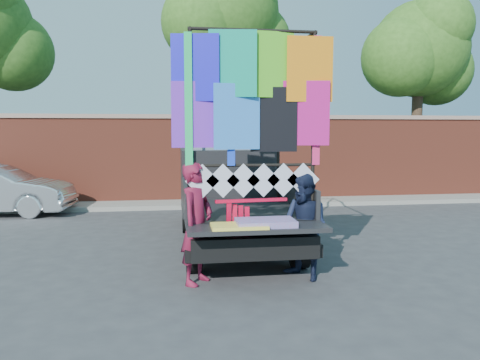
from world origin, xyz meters
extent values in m
plane|color=#38383A|center=(0.00, 0.00, 0.00)|extent=(90.00, 90.00, 0.00)
cube|color=brown|center=(0.00, 7.00, 1.25)|extent=(30.00, 0.35, 2.50)
cube|color=gray|center=(0.00, 7.00, 2.55)|extent=(30.00, 0.45, 0.12)
cube|color=gray|center=(0.00, 6.30, 0.06)|extent=(30.00, 1.20, 0.12)
sphere|color=#31601B|center=(-5.60, 8.60, 4.55)|extent=(2.40, 2.40, 2.40)
cylinder|color=#38281C|center=(1.00, 8.20, 2.73)|extent=(0.36, 0.36, 5.46)
sphere|color=#31601B|center=(1.00, 8.20, 5.85)|extent=(3.20, 3.20, 3.20)
sphere|color=#31601B|center=(1.90, 8.60, 5.07)|extent=(2.40, 2.40, 2.40)
sphere|color=#31601B|center=(0.20, 7.90, 5.46)|extent=(2.60, 2.60, 2.60)
cylinder|color=#38281C|center=(7.50, 8.20, 2.27)|extent=(0.36, 0.36, 4.55)
sphere|color=#31601B|center=(7.50, 8.20, 4.88)|extent=(3.20, 3.20, 3.20)
sphere|color=#31601B|center=(8.40, 8.60, 4.23)|extent=(2.40, 2.40, 2.40)
sphere|color=#31601B|center=(6.70, 7.90, 4.55)|extent=(2.60, 2.60, 2.60)
sphere|color=#31601B|center=(7.80, 7.60, 5.52)|extent=(2.20, 2.20, 2.20)
cylinder|color=black|center=(-0.50, 2.84, 0.35)|extent=(0.23, 0.69, 0.69)
cylinder|color=black|center=(-0.50, 0.01, 0.35)|extent=(0.23, 0.69, 0.69)
cylinder|color=black|center=(1.14, 2.84, 0.35)|extent=(0.23, 0.69, 0.69)
cylinder|color=black|center=(1.14, 0.01, 0.35)|extent=(0.23, 0.69, 0.69)
cube|color=black|center=(0.32, 1.38, 0.52)|extent=(1.78, 4.40, 0.31)
cube|color=black|center=(0.32, 0.59, 0.82)|extent=(1.88, 2.41, 0.10)
cube|color=black|center=(-0.60, 0.59, 1.05)|extent=(0.06, 2.41, 0.47)
cube|color=black|center=(1.24, 0.59, 1.05)|extent=(0.06, 2.41, 0.47)
cube|color=black|center=(0.32, 1.77, 1.05)|extent=(1.88, 0.06, 0.47)
cube|color=black|center=(0.32, 2.79, 1.10)|extent=(1.88, 1.68, 1.31)
cube|color=#8C9EAD|center=(0.32, 2.32, 1.52)|extent=(1.68, 0.06, 0.58)
cube|color=#8C9EAD|center=(0.32, 3.58, 1.31)|extent=(1.68, 0.10, 0.73)
cube|color=black|center=(0.32, 3.94, 0.84)|extent=(1.83, 0.94, 0.58)
cube|color=black|center=(0.32, -0.88, 0.84)|extent=(1.88, 0.58, 0.06)
cube|color=black|center=(0.32, -0.63, 0.44)|extent=(1.94, 0.16, 0.19)
cylinder|color=black|center=(-0.54, -0.51, 2.18)|extent=(0.05, 0.05, 2.62)
cylinder|color=black|center=(-0.54, 1.69, 2.18)|extent=(0.05, 0.05, 2.62)
cylinder|color=black|center=(1.18, -0.51, 2.18)|extent=(0.05, 0.05, 2.62)
cylinder|color=black|center=(1.18, 1.69, 2.18)|extent=(0.05, 0.05, 2.62)
cylinder|color=black|center=(0.32, -0.51, 3.49)|extent=(1.78, 0.05, 0.05)
cylinder|color=black|center=(0.32, 1.69, 3.49)|extent=(1.78, 0.05, 0.05)
cylinder|color=black|center=(-0.54, 0.59, 3.49)|extent=(0.05, 2.25, 0.05)
cylinder|color=black|center=(1.18, 0.59, 3.49)|extent=(0.05, 2.25, 0.05)
cylinder|color=black|center=(0.32, -0.51, 1.65)|extent=(1.78, 0.04, 0.04)
cube|color=#1B1AEC|center=(-0.47, -0.53, 3.02)|extent=(0.65, 0.02, 0.89)
cube|color=#0B9F7D|center=(0.06, -0.57, 3.02)|extent=(0.65, 0.02, 0.89)
cube|color=#56C923|center=(0.58, -0.53, 3.02)|extent=(0.65, 0.02, 0.89)
cube|color=orange|center=(1.11, -0.57, 3.02)|extent=(0.65, 0.02, 0.89)
cube|color=purple|center=(-0.47, -0.53, 2.34)|extent=(0.65, 0.02, 0.89)
cube|color=#3285EF|center=(0.06, -0.57, 2.34)|extent=(0.65, 0.02, 0.89)
cube|color=black|center=(0.58, -0.53, 2.34)|extent=(0.65, 0.02, 0.89)
cube|color=#C51579|center=(1.11, -0.57, 2.34)|extent=(0.65, 0.02, 0.89)
cube|color=#1AD369|center=(-0.57, -0.55, 2.54)|extent=(0.10, 0.01, 1.78)
cube|color=#ED276A|center=(1.21, -0.55, 2.54)|extent=(0.10, 0.01, 1.78)
cube|color=blue|center=(0.01, -0.55, 2.54)|extent=(0.10, 0.01, 1.78)
cube|color=silver|center=(-0.39, -0.54, 1.45)|extent=(0.47, 0.01, 0.47)
cube|color=silver|center=(-0.11, -0.54, 1.45)|extent=(0.47, 0.01, 0.47)
cube|color=silver|center=(0.18, -0.54, 1.45)|extent=(0.47, 0.01, 0.47)
cube|color=silver|center=(0.46, -0.54, 1.45)|extent=(0.47, 0.01, 0.47)
cube|color=silver|center=(0.75, -0.54, 1.45)|extent=(0.47, 0.01, 0.47)
cube|color=silver|center=(1.03, -0.54, 1.45)|extent=(0.47, 0.01, 0.47)
cube|color=#DD316A|center=(0.42, -0.88, 0.91)|extent=(0.79, 0.47, 0.08)
cube|color=#FFE950|center=(0.06, -0.95, 0.89)|extent=(0.73, 0.42, 0.04)
imported|color=maroon|center=(-0.47, -0.50, 0.85)|extent=(0.67, 0.74, 1.70)
imported|color=#161E38|center=(1.07, -0.53, 0.76)|extent=(0.89, 0.94, 1.53)
cube|color=red|center=(0.30, -0.51, 1.16)|extent=(1.04, 0.15, 0.04)
cube|color=red|center=(-0.03, -0.53, 0.83)|extent=(0.07, 0.02, 0.60)
cube|color=red|center=(0.06, -0.53, 0.81)|extent=(0.07, 0.02, 0.60)
cube|color=red|center=(0.15, -0.53, 0.79)|extent=(0.07, 0.02, 0.60)
cube|color=red|center=(0.23, -0.53, 0.77)|extent=(0.07, 0.02, 0.60)
camera|label=1|loc=(-0.78, -6.92, 2.13)|focal=35.00mm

